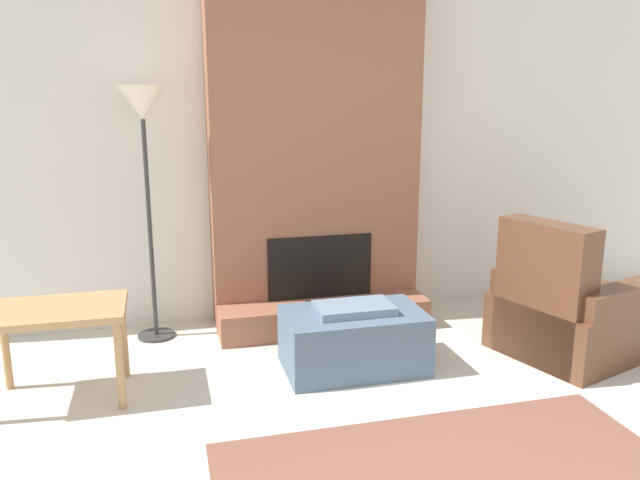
{
  "coord_description": "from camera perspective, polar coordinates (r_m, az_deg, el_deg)",
  "views": [
    {
      "loc": [
        -1.08,
        -1.5,
        1.66
      ],
      "look_at": [
        0.0,
        2.72,
        0.64
      ],
      "focal_mm": 35.0,
      "sensor_mm": 36.0,
      "label": 1
    }
  ],
  "objects": [
    {
      "name": "wall_back",
      "position": [
        4.7,
        -1.05,
        8.78
      ],
      "size": [
        7.33,
        0.06,
        2.6
      ],
      "primitive_type": "cube",
      "color": "silver",
      "rests_on": "ground_plane"
    },
    {
      "name": "fireplace",
      "position": [
        4.5,
        -0.43,
        7.45
      ],
      "size": [
        1.51,
        0.61,
        2.6
      ],
      "color": "#935B42",
      "rests_on": "ground_plane"
    },
    {
      "name": "ottoman",
      "position": [
        3.89,
        3.09,
        -9.02
      ],
      "size": [
        0.85,
        0.52,
        0.42
      ],
      "color": "slate",
      "rests_on": "ground_plane"
    },
    {
      "name": "armchair",
      "position": [
        4.4,
        21.91,
        -6.29
      ],
      "size": [
        1.13,
        1.03,
        0.9
      ],
      "rotation": [
        0.0,
        0.0,
        1.89
      ],
      "color": "brown",
      "rests_on": "ground_plane"
    },
    {
      "name": "side_table",
      "position": [
        3.7,
        -22.91,
        -6.82
      ],
      "size": [
        0.73,
        0.49,
        0.54
      ],
      "color": "tan",
      "rests_on": "ground_plane"
    },
    {
      "name": "floor_lamp_left",
      "position": [
        4.28,
        -15.87,
        10.26
      ],
      "size": [
        0.31,
        0.31,
        1.72
      ],
      "color": "#333333",
      "rests_on": "ground_plane"
    }
  ]
}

